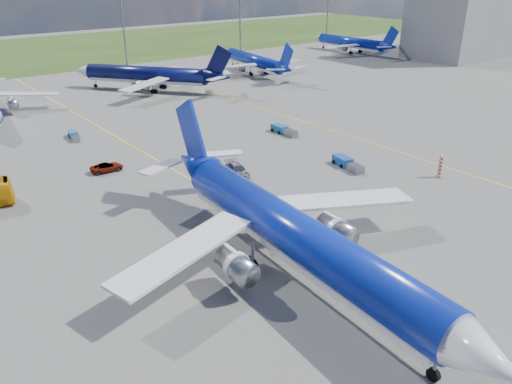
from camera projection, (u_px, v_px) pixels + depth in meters
ground at (352, 272)px, 45.22m from camera, size 400.00×400.00×0.00m
taxiway_lines at (192, 179)px, 65.05m from camera, size 60.25×160.00×0.02m
floodlight_masts at (47, 23)px, 124.08m from camera, size 202.20×0.50×22.70m
terminal_building at (471, 11)px, 150.72m from camera, size 42.00×22.00×26.00m
warning_post at (440, 167)px, 65.07m from camera, size 0.50×0.50×3.00m
bg_jet_n at (148, 91)px, 111.60m from camera, size 47.34×49.06×10.22m
bg_jet_ne at (254, 73)px, 129.63m from camera, size 32.14×39.17×9.28m
bg_jet_ene at (350, 53)px, 160.82m from camera, size 27.19×35.56×9.27m
main_airliner at (295, 275)px, 44.81m from camera, size 37.90×47.69×11.78m
service_car_b at (107, 167)px, 67.33m from camera, size 4.45×2.32×1.20m
service_car_c at (238, 170)px, 66.16m from camera, size 3.07×5.27×1.44m
baggage_tug_w at (347, 164)px, 68.63m from camera, size 2.63×5.79×1.26m
baggage_tug_c at (74, 136)px, 80.28m from camera, size 2.13×4.68×1.02m
baggage_tug_e at (283, 130)px, 82.63m from camera, size 1.60×5.43×1.21m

